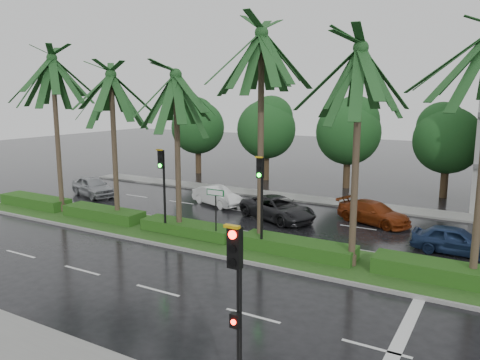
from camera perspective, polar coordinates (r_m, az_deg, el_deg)
The scene contains 17 objects.
ground at distance 21.75m, azimuth -1.42°, elevation -8.75°, with size 120.00×120.00×0.00m, color black.
near_sidewalk at distance 14.81m, azimuth -23.83°, elevation -19.03°, with size 40.00×2.40×0.12m, color gray.
far_sidewalk at distance 32.19m, azimuth 9.84°, elevation -2.48°, with size 40.00×2.00×0.12m, color gray.
median at distance 22.54m, azimuth -0.08°, elevation -7.85°, with size 36.00×4.00×0.15m.
hedge at distance 22.43m, azimuth -0.08°, elevation -6.95°, with size 35.20×1.40×0.60m.
lane_markings at distance 20.05m, azimuth 5.46°, elevation -10.47°, with size 34.00×13.06×0.01m.
palm_row at distance 22.12m, azimuth -2.93°, elevation 13.22°, with size 26.30×4.20×10.43m.
signal_near at distance 10.48m, azimuth -0.35°, elevation -15.70°, with size 0.34×0.45×4.36m.
signal_median_left at distance 23.50m, azimuth -9.41°, elevation 0.11°, with size 0.34×0.42×4.36m.
signal_median_right at distance 20.49m, azimuth 2.56°, elevation -1.25°, with size 0.34×0.42×4.36m.
street_sign at distance 22.07m, azimuth -3.00°, elevation -2.74°, with size 0.95×0.09×2.60m.
bg_trees at distance 36.53m, azimuth 14.54°, elevation 6.12°, with size 33.14×5.46×7.89m.
car_silver at distance 34.88m, azimuth -17.49°, elevation -0.75°, with size 4.14×1.66×1.41m, color #9A9CA1.
car_white at distance 30.56m, azimuth -2.83°, elevation -1.95°, with size 3.77×1.31×1.24m, color white.
car_darkgrey at distance 27.08m, azimuth 4.63°, elevation -3.46°, with size 4.86×2.24×1.35m, color #232326.
car_red at distance 27.27m, azimuth 15.98°, elevation -3.86°, with size 4.27×1.73×1.24m, color maroon.
car_blue at distance 23.45m, azimuth 24.73°, elevation -6.68°, with size 3.73×1.50×1.27m, color navy.
Camera 1 is at (10.79, -17.51, 7.10)m, focal length 35.00 mm.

